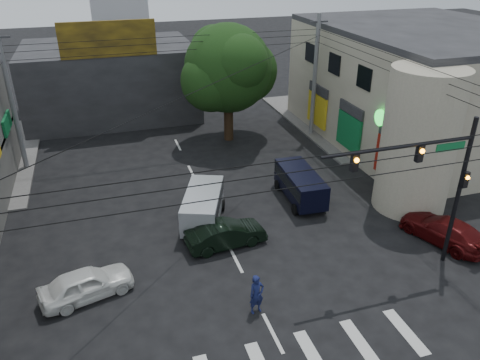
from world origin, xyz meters
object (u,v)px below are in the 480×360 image
street_tree (228,69)px  traffic_officer (257,294)px  white_compact (87,284)px  traffic_gantry (432,174)px  navy_van (300,186)px  utility_pole_far_left (12,103)px  maroon_sedan (444,230)px  silver_minivan (203,208)px  utility_pole_far_right (315,77)px  dark_sedan (226,234)px

street_tree → traffic_officer: bearing=-102.7°
white_compact → traffic_gantry: bearing=-114.5°
navy_van → utility_pole_far_left: bearing=61.9°
traffic_officer → maroon_sedan: bearing=0.5°
street_tree → silver_minivan: (-4.70, -11.33, -4.55)m
navy_van → street_tree: bearing=10.0°
utility_pole_far_left → white_compact: utility_pole_far_left is taller
traffic_gantry → utility_pole_far_right: (2.68, 17.00, -0.23)m
maroon_sedan → navy_van: (-5.18, 6.13, 0.23)m
traffic_gantry → silver_minivan: traffic_gantry is taller
street_tree → traffic_officer: size_ratio=4.89×
traffic_gantry → utility_pole_far_right: size_ratio=0.78×
white_compact → navy_van: 13.16m
utility_pole_far_right → white_compact: bearing=-139.8°
maroon_sedan → dark_sedan: bearing=-33.2°
traffic_gantry → maroon_sedan: (2.68, 1.36, -4.17)m
traffic_officer → white_compact: bearing=145.0°
traffic_gantry → navy_van: size_ratio=1.58×
utility_pole_far_left → traffic_gantry: bearing=-42.9°
utility_pole_far_left → utility_pole_far_right: size_ratio=1.00×
utility_pole_far_left → silver_minivan: size_ratio=1.98×
traffic_gantry → maroon_sedan: bearing=26.9°
utility_pole_far_right → silver_minivan: bearing=-137.3°
utility_pole_far_left → navy_van: bearing=-31.0°
white_compact → street_tree: bearing=-49.9°
utility_pole_far_right → maroon_sedan: bearing=-90.0°
silver_minivan → navy_van: 6.07m
street_tree → utility_pole_far_left: utility_pole_far_left is taller
dark_sedan → silver_minivan: bearing=7.9°
utility_pole_far_left → maroon_sedan: size_ratio=1.87×
utility_pole_far_left → utility_pole_far_right: same height
traffic_gantry → maroon_sedan: size_ratio=1.47×
dark_sedan → traffic_officer: size_ratio=2.33×
utility_pole_far_left → white_compact: bearing=-75.8°
silver_minivan → navy_van: (6.02, 0.81, -0.03)m
dark_sedan → silver_minivan: 2.48m
utility_pole_far_left → navy_van: size_ratio=2.02×
silver_minivan → utility_pole_far_right: bearing=-26.2°
utility_pole_far_left → maroon_sedan: (21.00, -15.65, -3.94)m
street_tree → white_compact: bearing=-124.7°
utility_pole_far_left → maroon_sedan: 26.48m
silver_minivan → traffic_officer: size_ratio=2.61×
traffic_officer → silver_minivan: bearing=83.6°
dark_sedan → white_compact: white_compact is taller
maroon_sedan → utility_pole_far_left: bearing=-54.5°
traffic_gantry → silver_minivan: size_ratio=1.55×
white_compact → traffic_officer: 7.26m
navy_van → traffic_gantry: bearing=-158.6°
street_tree → traffic_officer: 19.68m
silver_minivan → traffic_officer: bearing=-155.1°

